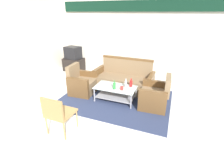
% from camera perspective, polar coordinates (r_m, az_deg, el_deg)
% --- Properties ---
extents(ground_plane, '(14.00, 14.00, 0.00)m').
position_cam_1_polar(ground_plane, '(4.03, -3.40, -12.59)').
color(ground_plane, white).
extents(wall_back, '(6.52, 0.19, 2.80)m').
position_cam_1_polar(wall_back, '(6.27, 8.33, 14.34)').
color(wall_back, silver).
rests_on(wall_back, ground).
extents(rug, '(2.96, 2.19, 0.01)m').
position_cam_1_polar(rug, '(4.71, 1.17, -6.98)').
color(rug, '#2D3856').
rests_on(rug, ground).
extents(couch, '(1.82, 0.79, 0.96)m').
position_cam_1_polar(couch, '(5.16, 4.14, -0.50)').
color(couch, '#7F6647').
rests_on(couch, rug).
extents(armchair_left, '(0.74, 0.80, 0.85)m').
position_cam_1_polar(armchair_left, '(5.03, -10.23, -1.81)').
color(armchair_left, '#7F6647').
rests_on(armchair_left, rug).
extents(armchair_right, '(0.73, 0.79, 0.85)m').
position_cam_1_polar(armchair_right, '(4.37, 14.52, -5.97)').
color(armchair_right, '#7F6647').
rests_on(armchair_right, rug).
extents(coffee_table, '(1.10, 0.60, 0.40)m').
position_cam_1_polar(coffee_table, '(4.51, 1.18, -4.53)').
color(coffee_table, silver).
rests_on(coffee_table, rug).
extents(bottle_green, '(0.07, 0.07, 0.23)m').
position_cam_1_polar(bottle_green, '(4.31, 0.79, -2.52)').
color(bottle_green, '#2D8C38').
rests_on(bottle_green, coffee_table).
extents(bottle_clear, '(0.07, 0.07, 0.25)m').
position_cam_1_polar(bottle_clear, '(4.40, 4.76, -1.94)').
color(bottle_clear, silver).
rests_on(bottle_clear, coffee_table).
extents(bottle_red, '(0.08, 0.08, 0.24)m').
position_cam_1_polar(bottle_red, '(4.47, 6.54, -1.73)').
color(bottle_red, red).
rests_on(bottle_red, coffee_table).
extents(cup, '(0.08, 0.08, 0.10)m').
position_cam_1_polar(cup, '(4.28, 3.39, -3.32)').
color(cup, red).
rests_on(cup, coffee_table).
extents(tv_stand, '(0.80, 0.50, 0.52)m').
position_cam_1_polar(tv_stand, '(7.06, -12.96, 4.74)').
color(tv_stand, black).
rests_on(tv_stand, ground).
extents(television, '(0.67, 0.53, 0.48)m').
position_cam_1_polar(television, '(6.94, -13.29, 8.69)').
color(television, black).
rests_on(television, tv_stand).
extents(wicker_chair, '(0.49, 0.49, 0.84)m').
position_cam_1_polar(wicker_chair, '(3.41, -18.19, -10.96)').
color(wicker_chair, '#AD844C').
rests_on(wicker_chair, ground).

